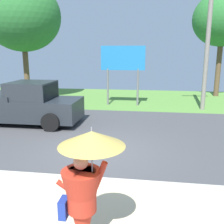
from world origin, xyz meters
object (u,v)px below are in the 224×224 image
object	(u,v)px
roadside_billboard	(123,62)
tree_center_back	(223,19)
utility_pole	(207,45)
monk_pedestrian	(84,193)
tree_left_far	(22,16)
pickup_truck	(23,104)

from	to	relation	value
roadside_billboard	tree_center_back	bearing A→B (deg)	33.54
utility_pole	roadside_billboard	world-z (taller)	utility_pole
monk_pedestrian	tree_left_far	xyz separation A→B (m)	(-7.34, 13.19, 4.29)
monk_pedestrian	tree_center_back	xyz separation A→B (m)	(5.80, 16.12, 4.24)
tree_center_back	utility_pole	bearing A→B (deg)	-111.14
utility_pole	tree_left_far	bearing A→B (deg)	170.31
monk_pedestrian	roadside_billboard	bearing A→B (deg)	82.22
roadside_billboard	tree_left_far	xyz separation A→B (m)	(-6.70, 1.33, 2.83)
pickup_truck	tree_left_far	distance (m)	7.96
utility_pole	monk_pedestrian	bearing A→B (deg)	-109.20
pickup_truck	roadside_billboard	bearing A→B (deg)	47.37
utility_pole	tree_left_far	distance (m)	11.58
monk_pedestrian	tree_left_far	size ratio (longest dim) A/B	0.28
monk_pedestrian	tree_center_back	bearing A→B (deg)	59.36
roadside_billboard	utility_pole	bearing A→B (deg)	-7.38
roadside_billboard	tree_center_back	distance (m)	8.21
tree_center_back	monk_pedestrian	bearing A→B (deg)	-109.79
tree_center_back	roadside_billboard	bearing A→B (deg)	-146.46
pickup_truck	utility_pole	world-z (taller)	utility_pole
utility_pole	roadside_billboard	bearing A→B (deg)	172.62
utility_pole	tree_left_far	size ratio (longest dim) A/B	0.87
monk_pedestrian	pickup_truck	xyz separation A→B (m)	(-4.65, 7.21, -0.22)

